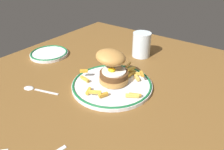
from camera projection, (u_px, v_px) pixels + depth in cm
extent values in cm
cube|color=brown|center=(96.00, 94.00, 74.21)|extent=(122.59, 99.19, 4.00)
cylinder|color=silver|center=(112.00, 85.00, 74.59)|extent=(27.81, 27.81, 1.20)
torus|color=#196033|center=(112.00, 83.00, 74.29)|extent=(27.41, 27.41, 0.80)
cylinder|color=#B77F3F|center=(114.00, 79.00, 74.50)|extent=(10.05, 10.05, 1.80)
cylinder|color=#54331A|center=(114.00, 74.00, 73.56)|extent=(9.69, 9.69, 1.88)
cylinder|color=white|center=(114.00, 71.00, 72.96)|extent=(8.24, 8.24, 0.50)
ellipsoid|color=yellow|center=(112.00, 70.00, 72.44)|extent=(2.60, 2.60, 1.40)
ellipsoid|color=#B98140|center=(111.00, 57.00, 72.38)|extent=(14.53, 14.68, 6.06)
cube|color=gold|center=(103.00, 95.00, 67.03)|extent=(3.25, 2.14, 0.97)
cube|color=gold|center=(131.00, 69.00, 78.02)|extent=(3.49, 1.97, 0.88)
cube|color=gold|center=(135.00, 95.00, 67.23)|extent=(2.29, 3.88, 0.77)
cube|color=gold|center=(129.00, 75.00, 77.36)|extent=(3.42, 1.05, 0.95)
cube|color=gold|center=(85.00, 79.00, 75.28)|extent=(1.61, 4.27, 0.90)
cube|color=gold|center=(95.00, 92.00, 66.86)|extent=(2.79, 3.87, 0.88)
cube|color=gold|center=(84.00, 71.00, 76.41)|extent=(2.42, 2.79, 0.91)
cube|color=gold|center=(136.00, 73.00, 78.66)|extent=(2.41, 3.99, 0.88)
cube|color=#EBBB4D|center=(132.00, 96.00, 66.72)|extent=(3.10, 4.14, 0.92)
cube|color=#E4AE4F|center=(137.00, 78.00, 75.94)|extent=(2.70, 3.03, 0.92)
cube|color=#ECAD4B|center=(128.00, 65.00, 81.61)|extent=(4.20, 1.61, 0.72)
cube|color=gold|center=(131.00, 71.00, 80.39)|extent=(1.87, 3.79, 0.77)
cube|color=gold|center=(142.00, 74.00, 74.95)|extent=(2.93, 2.84, 0.85)
cube|color=gold|center=(88.00, 91.00, 69.02)|extent=(3.49, 2.11, 0.86)
cylinder|color=silver|center=(142.00, 45.00, 93.79)|extent=(7.89, 7.89, 10.63)
cylinder|color=silver|center=(141.00, 47.00, 94.47)|extent=(7.26, 7.26, 7.94)
cylinder|color=white|center=(49.00, 54.00, 96.58)|extent=(16.70, 16.70, 1.20)
torus|color=#196033|center=(49.00, 53.00, 96.28)|extent=(16.30, 16.30, 0.80)
cube|color=silver|center=(46.00, 92.00, 71.83)|extent=(3.46, 8.83, 0.32)
ellipsoid|color=silver|center=(29.00, 87.00, 73.71)|extent=(3.56, 4.21, 0.90)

